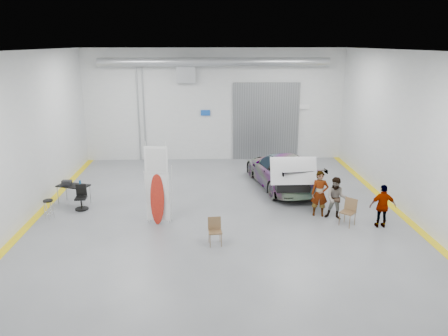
{
  "coord_description": "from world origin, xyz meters",
  "views": [
    {
      "loc": [
        -0.5,
        -15.55,
        6.26
      ],
      "look_at": [
        0.2,
        0.94,
        1.5
      ],
      "focal_mm": 35.0,
      "sensor_mm": 36.0,
      "label": 1
    }
  ],
  "objects_px": {
    "surfboard_display": "(158,191)",
    "work_table": "(72,185)",
    "person_b": "(336,198)",
    "folding_chair_near": "(215,237)",
    "person_a": "(320,194)",
    "shop_stool": "(49,209)",
    "sedan_car": "(282,170)",
    "person_c": "(383,206)",
    "office_chair": "(81,199)",
    "folding_chair_far": "(347,217)"
  },
  "relations": [
    {
      "from": "person_a",
      "to": "shop_stool",
      "type": "height_order",
      "value": "person_a"
    },
    {
      "from": "person_a",
      "to": "person_c",
      "type": "distance_m",
      "value": 2.25
    },
    {
      "from": "shop_stool",
      "to": "office_chair",
      "type": "xyz_separation_m",
      "value": [
        0.95,
        0.9,
        0.06
      ]
    },
    {
      "from": "person_b",
      "to": "surfboard_display",
      "type": "height_order",
      "value": "surfboard_display"
    },
    {
      "from": "sedan_car",
      "to": "surfboard_display",
      "type": "xyz_separation_m",
      "value": [
        -5.09,
        -3.9,
        0.45
      ]
    },
    {
      "from": "surfboard_display",
      "to": "sedan_car",
      "type": "bearing_deg",
      "value": 46.04
    },
    {
      "from": "person_c",
      "to": "office_chair",
      "type": "xyz_separation_m",
      "value": [
        -10.98,
        2.18,
        -0.36
      ]
    },
    {
      "from": "person_b",
      "to": "work_table",
      "type": "bearing_deg",
      "value": -169.66
    },
    {
      "from": "folding_chair_far",
      "to": "sedan_car",
      "type": "bearing_deg",
      "value": 154.43
    },
    {
      "from": "surfboard_display",
      "to": "person_b",
      "type": "bearing_deg",
      "value": 9.95
    },
    {
      "from": "person_b",
      "to": "folding_chair_near",
      "type": "height_order",
      "value": "person_b"
    },
    {
      "from": "sedan_car",
      "to": "person_a",
      "type": "relative_size",
      "value": 3.08
    },
    {
      "from": "surfboard_display",
      "to": "shop_stool",
      "type": "bearing_deg",
      "value": 179.87
    },
    {
      "from": "sedan_car",
      "to": "folding_chair_near",
      "type": "relative_size",
      "value": 6.03
    },
    {
      "from": "sedan_car",
      "to": "surfboard_display",
      "type": "distance_m",
      "value": 6.43
    },
    {
      "from": "person_c",
      "to": "folding_chair_far",
      "type": "height_order",
      "value": "person_c"
    },
    {
      "from": "folding_chair_near",
      "to": "work_table",
      "type": "relative_size",
      "value": 0.64
    },
    {
      "from": "person_a",
      "to": "surfboard_display",
      "type": "bearing_deg",
      "value": -163.05
    },
    {
      "from": "sedan_car",
      "to": "person_a",
      "type": "xyz_separation_m",
      "value": [
        0.81,
        -3.41,
        0.09
      ]
    },
    {
      "from": "folding_chair_near",
      "to": "shop_stool",
      "type": "bearing_deg",
      "value": 152.67
    },
    {
      "from": "person_a",
      "to": "shop_stool",
      "type": "xyz_separation_m",
      "value": [
        -10.0,
        0.13,
        -0.5
      ]
    },
    {
      "from": "person_c",
      "to": "work_table",
      "type": "bearing_deg",
      "value": -10.04
    },
    {
      "from": "sedan_car",
      "to": "person_b",
      "type": "relative_size",
      "value": 3.35
    },
    {
      "from": "surfboard_display",
      "to": "folding_chair_far",
      "type": "height_order",
      "value": "surfboard_display"
    },
    {
      "from": "surfboard_display",
      "to": "work_table",
      "type": "height_order",
      "value": "surfboard_display"
    },
    {
      "from": "person_c",
      "to": "work_table",
      "type": "distance_m",
      "value": 11.84
    },
    {
      "from": "person_b",
      "to": "surfboard_display",
      "type": "relative_size",
      "value": 0.53
    },
    {
      "from": "person_c",
      "to": "person_b",
      "type": "bearing_deg",
      "value": -26.58
    },
    {
      "from": "shop_stool",
      "to": "sedan_car",
      "type": "bearing_deg",
      "value": 19.65
    },
    {
      "from": "person_a",
      "to": "sedan_car",
      "type": "bearing_deg",
      "value": 115.59
    },
    {
      "from": "sedan_car",
      "to": "office_chair",
      "type": "distance_m",
      "value": 8.58
    },
    {
      "from": "work_table",
      "to": "folding_chair_near",
      "type": "bearing_deg",
      "value": -35.05
    },
    {
      "from": "person_a",
      "to": "folding_chair_far",
      "type": "bearing_deg",
      "value": -38.61
    },
    {
      "from": "person_b",
      "to": "person_a",
      "type": "bearing_deg",
      "value": 169.38
    },
    {
      "from": "sedan_car",
      "to": "person_a",
      "type": "height_order",
      "value": "person_a"
    },
    {
      "from": "sedan_car",
      "to": "person_b",
      "type": "height_order",
      "value": "person_b"
    },
    {
      "from": "person_b",
      "to": "surfboard_display",
      "type": "xyz_separation_m",
      "value": [
        -6.43,
        -0.16,
        0.42
      ]
    },
    {
      "from": "work_table",
      "to": "person_a",
      "type": "bearing_deg",
      "value": -9.78
    },
    {
      "from": "folding_chair_near",
      "to": "shop_stool",
      "type": "height_order",
      "value": "folding_chair_near"
    },
    {
      "from": "folding_chair_near",
      "to": "shop_stool",
      "type": "relative_size",
      "value": 1.22
    },
    {
      "from": "person_c",
      "to": "shop_stool",
      "type": "bearing_deg",
      "value": -2.51
    },
    {
      "from": "surfboard_display",
      "to": "work_table",
      "type": "xyz_separation_m",
      "value": [
        -3.67,
        2.14,
        -0.43
      ]
    },
    {
      "from": "folding_chair_far",
      "to": "shop_stool",
      "type": "distance_m",
      "value": 10.83
    },
    {
      "from": "person_c",
      "to": "folding_chair_near",
      "type": "distance_m",
      "value": 6.0
    },
    {
      "from": "folding_chair_far",
      "to": "work_table",
      "type": "xyz_separation_m",
      "value": [
        -10.34,
        2.6,
        0.48
      ]
    },
    {
      "from": "person_a",
      "to": "person_c",
      "type": "height_order",
      "value": "person_a"
    },
    {
      "from": "surfboard_display",
      "to": "folding_chair_near",
      "type": "height_order",
      "value": "surfboard_display"
    },
    {
      "from": "person_a",
      "to": "office_chair",
      "type": "xyz_separation_m",
      "value": [
        -9.05,
        1.03,
        -0.44
      ]
    },
    {
      "from": "person_a",
      "to": "work_table",
      "type": "height_order",
      "value": "person_a"
    },
    {
      "from": "person_a",
      "to": "surfboard_display",
      "type": "relative_size",
      "value": 0.57
    }
  ]
}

